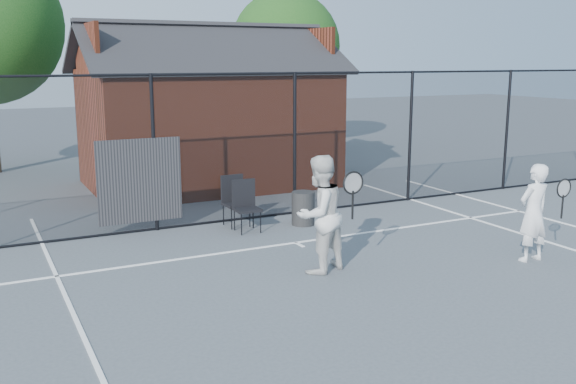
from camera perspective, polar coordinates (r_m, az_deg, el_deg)
name	(u,v)px	position (r m, az deg, el deg)	size (l,w,h in m)	color
ground	(394,297)	(9.19, 9.44, -9.16)	(80.00, 80.00, 0.00)	#4A5055
court_lines	(459,331)	(8.24, 14.95, -11.89)	(11.02, 18.00, 0.01)	white
fence	(237,151)	(12.96, -4.55, 3.68)	(22.04, 3.00, 3.00)	black
clubhouse	(208,124)	(16.95, -7.16, 6.05)	(6.50, 4.36, 4.19)	maroon
tree_right	(285,47)	(23.90, -0.24, 12.81)	(3.97, 3.97, 5.70)	#372216
player_front	(534,213)	(11.15, 21.00, -1.72)	(0.73, 0.54, 1.61)	white
player_back	(319,214)	(9.86, 2.82, -1.98)	(1.08, 0.94, 1.83)	silver
chair_left	(247,207)	(12.26, -3.64, -1.35)	(0.47, 0.48, 0.97)	black
chair_right	(236,202)	(12.70, -4.62, -0.88)	(0.47, 0.49, 0.98)	black
waste_bin	(303,208)	(12.80, 1.36, -1.46)	(0.46, 0.46, 0.67)	#242424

